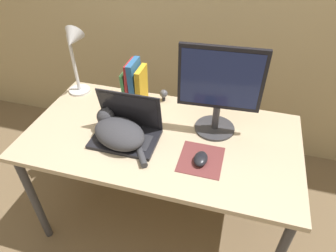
% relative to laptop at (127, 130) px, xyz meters
% --- Properties ---
extents(desk, '(1.41, 0.74, 0.71)m').
position_rel_laptop_xyz_m(desk, '(0.16, 0.06, -0.12)').
color(desk, tan).
rests_on(desk, ground_plane).
extents(laptop, '(0.33, 0.23, 0.24)m').
position_rel_laptop_xyz_m(laptop, '(0.00, 0.00, 0.00)').
color(laptop, black).
rests_on(laptop, desk).
extents(cat, '(0.36, 0.30, 0.13)m').
position_rel_laptop_xyz_m(cat, '(-0.03, -0.04, 0.01)').
color(cat, '#333338').
rests_on(cat, desk).
extents(external_monitor, '(0.41, 0.21, 0.47)m').
position_rel_laptop_xyz_m(external_monitor, '(0.42, 0.19, 0.21)').
color(external_monitor, '#333338').
rests_on(external_monitor, desk).
extents(mousepad, '(0.20, 0.22, 0.00)m').
position_rel_laptop_xyz_m(mousepad, '(0.40, -0.06, -0.04)').
color(mousepad, brown).
rests_on(mousepad, desk).
extents(computer_mouse, '(0.06, 0.10, 0.04)m').
position_rel_laptop_xyz_m(computer_mouse, '(0.40, -0.08, -0.02)').
color(computer_mouse, black).
rests_on(computer_mouse, mousepad).
extents(book_row, '(0.12, 0.14, 0.26)m').
position_rel_laptop_xyz_m(book_row, '(-0.07, 0.32, 0.07)').
color(book_row, '#387A42').
rests_on(book_row, desk).
extents(desk_lamp, '(0.17, 0.17, 0.44)m').
position_rel_laptop_xyz_m(desk_lamp, '(-0.42, 0.30, 0.24)').
color(desk_lamp, silver).
rests_on(desk_lamp, desk).
extents(webcam, '(0.05, 0.05, 0.07)m').
position_rel_laptop_xyz_m(webcam, '(0.09, 0.37, -0.00)').
color(webcam, '#232328').
rests_on(webcam, desk).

